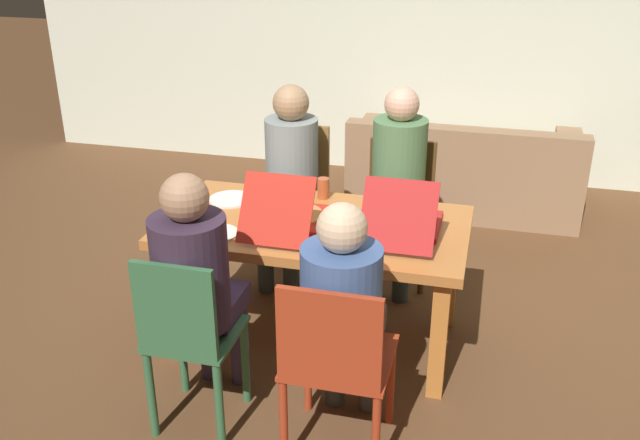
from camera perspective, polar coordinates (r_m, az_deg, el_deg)
ground_plane at (r=4.07m, az=-0.35°, el=-9.45°), size 20.00×20.00×0.00m
back_wall at (r=6.24m, az=6.58°, el=17.15°), size 6.78×0.12×2.99m
dining_table at (r=3.76m, az=-0.38°, el=-1.51°), size 1.60×0.86×0.72m
chair_0 at (r=3.22m, az=-10.61°, el=-9.26°), size 0.39×0.39×0.92m
person_0 at (r=3.21m, az=-9.93°, el=-4.60°), size 0.34×0.53×1.25m
chair_1 at (r=4.55m, az=6.38°, el=1.55°), size 0.44×0.38×0.89m
person_1 at (r=4.35m, az=6.28°, el=3.80°), size 0.33×0.50×1.27m
chair_2 at (r=3.00m, az=1.24°, el=-11.21°), size 0.45×0.45×0.91m
person_2 at (r=3.01m, az=1.91°, el=-6.79°), size 0.34×0.50×1.19m
chair_3 at (r=4.66m, az=-1.94°, el=2.00°), size 0.40×0.45×0.94m
person_3 at (r=4.44m, az=-2.50°, el=4.23°), size 0.33×0.55×1.25m
pizza_box_0 at (r=3.69m, az=-2.46°, el=0.41°), size 0.36×0.57×0.32m
pizza_box_1 at (r=3.64m, az=6.80°, el=-0.11°), size 0.36×0.56×0.33m
plate_0 at (r=3.62m, az=-8.33°, el=-1.07°), size 0.22×0.22×0.01m
plate_1 at (r=4.03m, az=-7.19°, el=1.68°), size 0.25×0.25×0.01m
drinking_glass_0 at (r=4.00m, az=0.27°, el=2.58°), size 0.07×0.07×0.12m
drinking_glass_1 at (r=3.46m, az=1.46°, el=-0.91°), size 0.06×0.06×0.14m
couch at (r=5.78m, az=11.52°, el=3.66°), size 1.78×0.90×0.74m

